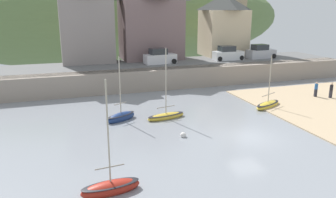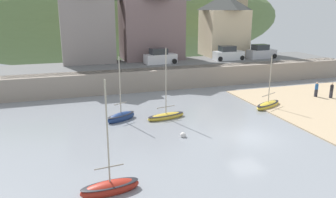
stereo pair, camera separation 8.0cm
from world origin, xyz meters
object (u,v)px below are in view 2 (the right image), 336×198
sailboat_nearest_shore (166,116)px  parked_car_end_of_row (261,53)px  person_near_water (316,89)px  waterfront_building_centre (151,20)px  parked_car_near_slipway (160,57)px  mooring_buoy (183,135)px  dinghy_open_wooden (121,117)px  waterfront_building_left (86,20)px  sailboat_far_left (110,187)px  sailboat_tall_mast (268,105)px  parked_car_by_wall (228,54)px  person_on_slipway (332,90)px  waterfront_building_right (224,25)px

sailboat_nearest_shore → parked_car_end_of_row: bearing=26.7°
person_near_water → waterfront_building_centre: bearing=128.0°
waterfront_building_centre → parked_car_near_slipway: bearing=-91.1°
waterfront_building_centre → mooring_buoy: waterfront_building_centre is taller
waterfront_building_centre → dinghy_open_wooden: size_ratio=1.81×
parked_car_near_slipway → person_near_water: bearing=-48.8°
dinghy_open_wooden → waterfront_building_left: bearing=63.5°
waterfront_building_left → waterfront_building_centre: (8.74, 0.00, -0.21)m
waterfront_building_left → sailboat_far_left: bearing=-93.3°
sailboat_tall_mast → parked_car_by_wall: (3.15, 14.47, 2.95)m
parked_car_near_slipway → waterfront_building_centre: bearing=83.4°
dinghy_open_wooden → parked_car_end_of_row: (22.71, 13.85, 2.89)m
sailboat_far_left → waterfront_building_centre: bearing=64.4°
parked_car_end_of_row → person_on_slipway: 14.01m
waterfront_building_centre → parked_car_end_of_row: bearing=-16.8°
sailboat_far_left → mooring_buoy: bearing=37.6°
waterfront_building_left → dinghy_open_wooden: (0.97, -18.35, -7.56)m
parked_car_near_slipway → parked_car_by_wall: size_ratio=1.03×
waterfront_building_right → person_on_slipway: 19.60m
waterfront_building_left → person_on_slipway: 30.59m
sailboat_tall_mast → person_on_slipway: bearing=-21.5°
sailboat_far_left → parked_car_by_wall: size_ratio=1.53×
sailboat_far_left → parked_car_near_slipway: bearing=61.4°
sailboat_nearest_shore → parked_car_by_wall: (13.67, 14.65, 2.95)m
parked_car_near_slipway → parked_car_by_wall: (9.81, 0.00, 0.00)m
parked_car_near_slipway → sailboat_tall_mast: bearing=-70.8°
person_on_slipway → mooring_buoy: person_on_slipway is taller
waterfront_building_centre → mooring_buoy: 25.16m
sailboat_nearest_shore → person_on_slipway: size_ratio=3.89×
waterfront_building_left → sailboat_nearest_shore: bearing=-75.9°
sailboat_far_left → person_near_water: bearing=21.0°
person_on_slipway → sailboat_nearest_shore: bearing=-177.5°
person_on_slipway → parked_car_near_slipway: bearing=137.0°
waterfront_building_centre → sailboat_far_left: size_ratio=1.64×
parked_car_by_wall → person_on_slipway: 14.89m
waterfront_building_centre → sailboat_far_left: (-10.45, -29.83, -7.36)m
parked_car_by_wall → parked_car_end_of_row: (5.22, 0.00, 0.00)m
parked_car_by_wall → sailboat_tall_mast: bearing=-101.7°
sailboat_tall_mast → dinghy_open_wooden: dinghy_open_wooden is taller
person_near_water → parked_car_by_wall: bearing=106.8°
mooring_buoy → dinghy_open_wooden: bearing=125.1°
waterfront_building_left → dinghy_open_wooden: waterfront_building_left is taller
parked_car_near_slipway → person_on_slipway: (14.85, -13.83, -2.22)m
waterfront_building_left → parked_car_near_slipway: 10.81m
sailboat_tall_mast → person_near_water: size_ratio=3.22×
sailboat_far_left → sailboat_nearest_shore: size_ratio=1.00×
waterfront_building_right → dinghy_open_wooden: (-19.02, -18.35, -6.63)m
waterfront_building_left → parked_car_near_slipway: bearing=-27.5°
sailboat_tall_mast → parked_car_by_wall: 15.10m
sailboat_tall_mast → parked_car_near_slipway: bearing=88.8°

